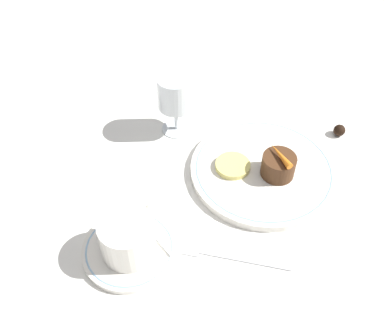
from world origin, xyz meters
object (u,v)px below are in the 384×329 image
(wine_glass, at_px, (176,95))
(dinner_plate, at_px, (263,170))
(coffee_cup, at_px, (128,237))
(fork, at_px, (215,254))
(dessert_cake, at_px, (278,166))

(wine_glass, bearing_deg, dinner_plate, -102.39)
(coffee_cup, bearing_deg, fork, -67.01)
(dinner_plate, xyz_separation_m, wine_glass, (0.04, 0.20, 0.08))
(coffee_cup, distance_m, fork, 0.14)
(fork, bearing_deg, wine_glass, 37.15)
(dinner_plate, bearing_deg, dessert_cake, -96.95)
(coffee_cup, bearing_deg, wine_glass, 11.35)
(coffee_cup, height_order, wine_glass, wine_glass)
(coffee_cup, height_order, dessert_cake, coffee_cup)
(wine_glass, xyz_separation_m, dessert_cake, (-0.05, -0.22, -0.05))
(fork, distance_m, dessert_cake, 0.20)
(wine_glass, distance_m, dessert_cake, 0.23)
(fork, bearing_deg, coffee_cup, 112.99)
(dinner_plate, bearing_deg, fork, 175.91)
(coffee_cup, distance_m, wine_glass, 0.30)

